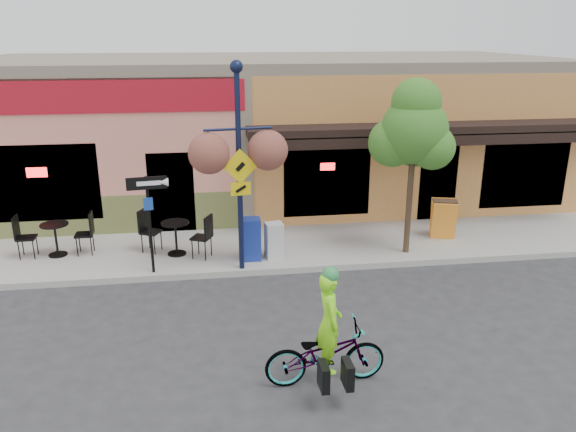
# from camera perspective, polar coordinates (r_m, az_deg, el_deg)

# --- Properties ---
(ground) EXTENTS (90.00, 90.00, 0.00)m
(ground) POSITION_cam_1_polar(r_m,az_deg,el_deg) (12.52, 1.66, -6.75)
(ground) COLOR #2D2D30
(ground) RESTS_ON ground
(sidewalk) EXTENTS (24.00, 3.00, 0.15)m
(sidewalk) POSITION_cam_1_polar(r_m,az_deg,el_deg) (14.30, 0.32, -3.12)
(sidewalk) COLOR #9E9B93
(sidewalk) RESTS_ON ground
(curb) EXTENTS (24.00, 0.12, 0.15)m
(curb) POSITION_cam_1_polar(r_m,az_deg,el_deg) (12.98, 1.25, -5.44)
(curb) COLOR #A8A59E
(curb) RESTS_ON ground
(building) EXTENTS (18.20, 8.20, 4.50)m
(building) POSITION_cam_1_polar(r_m,az_deg,el_deg) (19.02, -2.12, 9.07)
(building) COLOR #E0846F
(building) RESTS_ON ground
(bicycle) EXTENTS (1.93, 0.72, 1.00)m
(bicycle) POSITION_cam_1_polar(r_m,az_deg,el_deg) (9.04, 3.80, -13.81)
(bicycle) COLOR maroon
(bicycle) RESTS_ON ground
(cyclist_rider) EXTENTS (0.40, 0.60, 1.62)m
(cyclist_rider) POSITION_cam_1_polar(r_m,az_deg,el_deg) (8.89, 4.17, -12.09)
(cyclist_rider) COLOR #8DFF1A
(cyclist_rider) RESTS_ON ground
(lamp_post) EXTENTS (1.53, 0.77, 4.60)m
(lamp_post) POSITION_cam_1_polar(r_m,az_deg,el_deg) (12.17, -4.98, 4.71)
(lamp_post) COLOR #111835
(lamp_post) RESTS_ON sidewalk
(one_way_sign) EXTENTS (0.86, 0.28, 2.21)m
(one_way_sign) POSITION_cam_1_polar(r_m,az_deg,el_deg) (12.61, -13.85, -0.94)
(one_way_sign) COLOR black
(one_way_sign) RESTS_ON sidewalk
(cafe_set_left) EXTENTS (1.77, 0.92, 1.05)m
(cafe_set_left) POSITION_cam_1_polar(r_m,az_deg,el_deg) (14.48, -22.55, -1.78)
(cafe_set_left) COLOR black
(cafe_set_left) RESTS_ON sidewalk
(cafe_set_right) EXTENTS (1.99, 1.56, 1.07)m
(cafe_set_right) POSITION_cam_1_polar(r_m,az_deg,el_deg) (13.70, -11.34, -1.75)
(cafe_set_right) COLOR black
(cafe_set_right) RESTS_ON sidewalk
(newspaper_box_blue) EXTENTS (0.46, 0.41, 1.01)m
(newspaper_box_blue) POSITION_cam_1_polar(r_m,az_deg,el_deg) (13.20, -3.79, -2.35)
(newspaper_box_blue) COLOR navy
(newspaper_box_blue) RESTS_ON sidewalk
(newspaper_box_grey) EXTENTS (0.45, 0.42, 0.86)m
(newspaper_box_grey) POSITION_cam_1_polar(r_m,az_deg,el_deg) (13.31, -1.43, -2.48)
(newspaper_box_grey) COLOR beige
(newspaper_box_grey) RESTS_ON sidewalk
(street_tree) EXTENTS (1.90, 1.90, 4.22)m
(street_tree) POSITION_cam_1_polar(r_m,az_deg,el_deg) (13.45, 12.45, 4.82)
(street_tree) COLOR #3D7A26
(street_tree) RESTS_ON sidewalk
(sandwich_board) EXTENTS (0.71, 0.60, 1.02)m
(sandwich_board) POSITION_cam_1_polar(r_m,az_deg,el_deg) (14.90, 15.60, -0.52)
(sandwich_board) COLOR orange
(sandwich_board) RESTS_ON sidewalk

